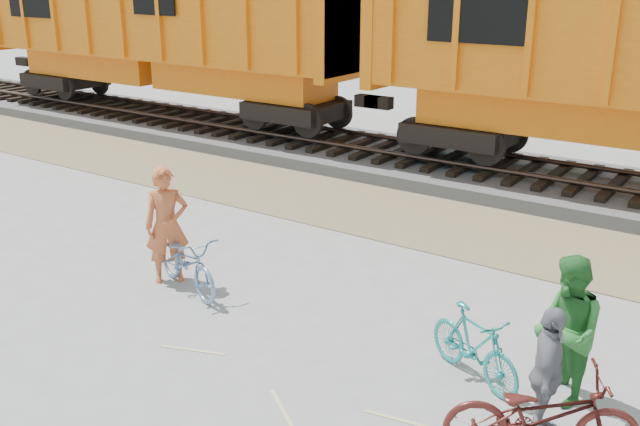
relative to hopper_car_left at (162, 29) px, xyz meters
The scene contains 11 objects.
ground 14.97m from the hopper_car_left, 37.85° to the right, with size 120.00×120.00×0.00m, color #9E9E99.
gravel_strip 12.46m from the hopper_car_left, 16.81° to the right, with size 120.00×3.00×0.02m, color #937B5B.
ballast_bed 11.93m from the hopper_car_left, ahead, with size 120.00×4.00×0.30m, color slate.
track 11.85m from the hopper_car_left, ahead, with size 120.00×2.60×0.24m.
hopper_car_left is the anchor object (origin of this frame).
bicycle_blue 12.77m from the hopper_car_left, 42.61° to the right, with size 0.61×1.76×0.93m, color #6E8FB4.
bicycle_teal 16.39m from the hopper_car_left, 31.09° to the right, with size 0.43×1.52×0.91m, color teal.
bicycle_maroon 17.90m from the hopper_car_left, 32.04° to the right, with size 0.68×1.94×1.02m, color #4D1915.
person_solo 12.26m from the hopper_car_left, 43.87° to the right, with size 0.68×0.45×1.87m, color #C65D32.
person_man 17.09m from the hopper_car_left, 28.77° to the right, with size 0.85×0.66×1.75m, color #2D772E.
person_woman 17.57m from the hopper_car_left, 31.10° to the right, with size 0.88×0.37×1.51m, color gray.
Camera 1 is at (5.06, -6.63, 4.72)m, focal length 40.00 mm.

